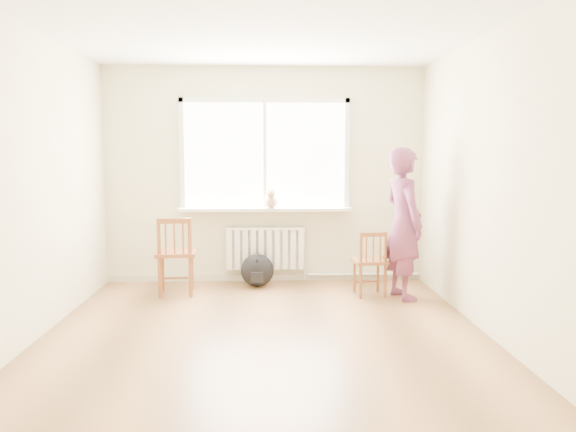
{
  "coord_description": "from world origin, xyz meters",
  "views": [
    {
      "loc": [
        0.01,
        -4.84,
        1.62
      ],
      "look_at": [
        0.25,
        1.2,
        0.95
      ],
      "focal_mm": 35.0,
      "sensor_mm": 36.0,
      "label": 1
    }
  ],
  "objects": [
    {
      "name": "baseboard",
      "position": [
        0.0,
        2.23,
        0.04
      ],
      "size": [
        4.0,
        0.03,
        0.08
      ],
      "primitive_type": "cube",
      "color": "beige",
      "rests_on": "ground"
    },
    {
      "name": "cat",
      "position": [
        0.08,
        2.05,
        1.06
      ],
      "size": [
        0.18,
        0.39,
        0.26
      ],
      "rotation": [
        0.0,
        0.0,
        -0.04
      ],
      "color": "beige",
      "rests_on": "windowsill"
    },
    {
      "name": "chair_right",
      "position": [
        1.2,
        1.39,
        0.38
      ],
      "size": [
        0.4,
        0.39,
        0.75
      ],
      "rotation": [
        0.0,
        0.0,
        3.23
      ],
      "color": "brown",
      "rests_on": "floor"
    },
    {
      "name": "ceiling",
      "position": [
        0.0,
        0.0,
        2.7
      ],
      "size": [
        4.5,
        4.5,
        0.0
      ],
      "primitive_type": "plane",
      "rotation": [
        3.14,
        0.0,
        0.0
      ],
      "color": "white",
      "rests_on": "back_wall"
    },
    {
      "name": "heating_pipe",
      "position": [
        1.25,
        2.19,
        0.08
      ],
      "size": [
        1.4,
        0.04,
        0.04
      ],
      "primitive_type": "cylinder",
      "rotation": [
        0.0,
        1.57,
        0.0
      ],
      "color": "silver",
      "rests_on": "back_wall"
    },
    {
      "name": "radiator",
      "position": [
        0.0,
        2.16,
        0.44
      ],
      "size": [
        1.0,
        0.12,
        0.55
      ],
      "color": "white",
      "rests_on": "back_wall"
    },
    {
      "name": "window",
      "position": [
        0.0,
        2.22,
        1.66
      ],
      "size": [
        2.12,
        0.05,
        1.42
      ],
      "color": "white",
      "rests_on": "back_wall"
    },
    {
      "name": "backpack",
      "position": [
        -0.1,
        1.9,
        0.2
      ],
      "size": [
        0.47,
        0.4,
        0.41
      ],
      "primitive_type": "ellipsoid",
      "rotation": [
        0.0,
        0.0,
        0.26
      ],
      "color": "black",
      "rests_on": "floor"
    },
    {
      "name": "person",
      "position": [
        1.55,
        1.31,
        0.85
      ],
      "size": [
        0.54,
        0.7,
        1.69
      ],
      "primitive_type": "imported",
      "rotation": [
        0.0,
        0.0,
        1.82
      ],
      "color": "#B73D4C",
      "rests_on": "floor"
    },
    {
      "name": "windowsill",
      "position": [
        0.0,
        2.14,
        0.93
      ],
      "size": [
        2.15,
        0.22,
        0.04
      ],
      "primitive_type": "cube",
      "color": "white",
      "rests_on": "back_wall"
    },
    {
      "name": "floor",
      "position": [
        0.0,
        0.0,
        0.0
      ],
      "size": [
        4.5,
        4.5,
        0.0
      ],
      "primitive_type": "plane",
      "color": "#A97245",
      "rests_on": "ground"
    },
    {
      "name": "back_wall",
      "position": [
        0.0,
        2.25,
        1.35
      ],
      "size": [
        4.0,
        0.01,
        2.7
      ],
      "primitive_type": "cube",
      "color": "beige",
      "rests_on": "ground"
    },
    {
      "name": "chair_left",
      "position": [
        -1.03,
        1.53,
        0.46
      ],
      "size": [
        0.48,
        0.46,
        0.91
      ],
      "rotation": [
        0.0,
        0.0,
        3.23
      ],
      "color": "brown",
      "rests_on": "floor"
    }
  ]
}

